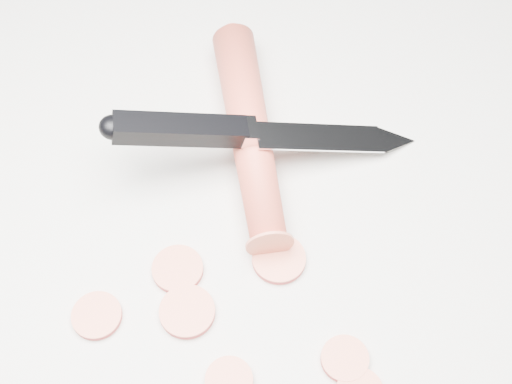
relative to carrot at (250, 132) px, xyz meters
name	(u,v)px	position (x,y,z in m)	size (l,w,h in m)	color
ground	(180,259)	(-0.09, -0.07, -0.02)	(2.40, 2.40, 0.00)	beige
carrot	(250,132)	(0.00, 0.00, 0.00)	(0.03, 0.03, 0.19)	red
carrot_slice_0	(97,316)	(-0.16, -0.08, -0.01)	(0.03, 0.03, 0.01)	#DF6A4C
carrot_slice_1	(229,380)	(-0.09, -0.16, -0.01)	(0.03, 0.03, 0.01)	#DF6A4C
carrot_slice_2	(187,312)	(-0.10, -0.10, -0.01)	(0.04, 0.04, 0.01)	#DF6A4C
carrot_slice_3	(345,359)	(-0.02, -0.18, -0.01)	(0.03, 0.03, 0.01)	#DF6A4C
carrot_slice_4	(279,259)	(-0.03, -0.10, -0.01)	(0.04, 0.04, 0.01)	#DF6A4C
carrot_slice_5	(178,269)	(-0.09, -0.07, -0.01)	(0.04, 0.04, 0.01)	#DF6A4C
kitchen_knife	(267,130)	(0.01, -0.02, 0.02)	(0.23, 0.10, 0.07)	silver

